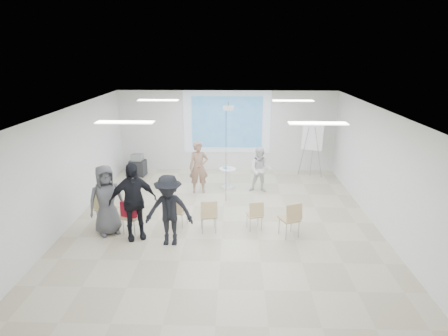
{
  "coord_description": "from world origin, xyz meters",
  "views": [
    {
      "loc": [
        0.3,
        -9.15,
        4.43
      ],
      "look_at": [
        0.0,
        0.8,
        1.25
      ],
      "focal_mm": 30.0,
      "sensor_mm": 36.0,
      "label": 1
    }
  ],
  "objects_px": {
    "audience_left": "(133,196)",
    "chair_far_left": "(104,207)",
    "audience_mid": "(169,206)",
    "audience_outer": "(106,196)",
    "chair_left_inner": "(178,210)",
    "chair_right_far": "(291,217)",
    "player_left": "(199,164)",
    "flipchart_easel": "(313,136)",
    "laptop": "(179,210)",
    "av_cart": "(138,166)",
    "chair_center": "(209,213)",
    "player_right": "(260,167)",
    "pedestal_table": "(227,177)",
    "chair_right_inner": "(255,213)",
    "chair_left_mid": "(130,215)"
  },
  "relations": [
    {
      "from": "audience_left",
      "to": "chair_far_left",
      "type": "bearing_deg",
      "value": 126.18
    },
    {
      "from": "audience_mid",
      "to": "audience_outer",
      "type": "distance_m",
      "value": 1.71
    },
    {
      "from": "chair_left_inner",
      "to": "chair_right_far",
      "type": "relative_size",
      "value": 0.88
    },
    {
      "from": "player_left",
      "to": "flipchart_easel",
      "type": "bearing_deg",
      "value": 17.84
    },
    {
      "from": "audience_mid",
      "to": "flipchart_easel",
      "type": "height_order",
      "value": "flipchart_easel"
    },
    {
      "from": "laptop",
      "to": "audience_mid",
      "type": "relative_size",
      "value": 0.15
    },
    {
      "from": "player_left",
      "to": "av_cart",
      "type": "distance_m",
      "value": 2.91
    },
    {
      "from": "flipchart_easel",
      "to": "chair_center",
      "type": "bearing_deg",
      "value": -104.82
    },
    {
      "from": "laptop",
      "to": "audience_outer",
      "type": "height_order",
      "value": "audience_outer"
    },
    {
      "from": "chair_center",
      "to": "audience_outer",
      "type": "bearing_deg",
      "value": 172.07
    },
    {
      "from": "player_right",
      "to": "laptop",
      "type": "distance_m",
      "value": 3.4
    },
    {
      "from": "player_right",
      "to": "chair_center",
      "type": "height_order",
      "value": "player_right"
    },
    {
      "from": "pedestal_table",
      "to": "chair_right_far",
      "type": "xyz_separation_m",
      "value": [
        1.62,
        -3.38,
        0.16
      ]
    },
    {
      "from": "player_left",
      "to": "audience_outer",
      "type": "bearing_deg",
      "value": -131.2
    },
    {
      "from": "audience_outer",
      "to": "audience_mid",
      "type": "bearing_deg",
      "value": -49.13
    },
    {
      "from": "chair_far_left",
      "to": "av_cart",
      "type": "relative_size",
      "value": 1.16
    },
    {
      "from": "chair_left_inner",
      "to": "audience_mid",
      "type": "distance_m",
      "value": 1.03
    },
    {
      "from": "chair_left_inner",
      "to": "chair_center",
      "type": "xyz_separation_m",
      "value": [
        0.82,
        -0.3,
        0.04
      ]
    },
    {
      "from": "chair_right_far",
      "to": "chair_right_inner",
      "type": "bearing_deg",
      "value": 134.44
    },
    {
      "from": "player_right",
      "to": "flipchart_easel",
      "type": "xyz_separation_m",
      "value": [
        1.92,
        1.58,
        0.67
      ]
    },
    {
      "from": "audience_mid",
      "to": "av_cart",
      "type": "distance_m",
      "value": 5.37
    },
    {
      "from": "audience_left",
      "to": "pedestal_table",
      "type": "bearing_deg",
      "value": 35.73
    },
    {
      "from": "audience_mid",
      "to": "audience_outer",
      "type": "relative_size",
      "value": 0.98
    },
    {
      "from": "player_left",
      "to": "audience_left",
      "type": "height_order",
      "value": "audience_left"
    },
    {
      "from": "chair_left_mid",
      "to": "chair_center",
      "type": "distance_m",
      "value": 1.95
    },
    {
      "from": "player_right",
      "to": "audience_left",
      "type": "distance_m",
      "value": 4.58
    },
    {
      "from": "chair_center",
      "to": "av_cart",
      "type": "bearing_deg",
      "value": 113.58
    },
    {
      "from": "chair_far_left",
      "to": "chair_left_inner",
      "type": "height_order",
      "value": "chair_far_left"
    },
    {
      "from": "player_left",
      "to": "chair_right_inner",
      "type": "distance_m",
      "value": 3.13
    },
    {
      "from": "chair_center",
      "to": "audience_left",
      "type": "xyz_separation_m",
      "value": [
        -1.78,
        -0.33,
        0.58
      ]
    },
    {
      "from": "chair_left_mid",
      "to": "laptop",
      "type": "height_order",
      "value": "chair_left_mid"
    },
    {
      "from": "player_left",
      "to": "audience_left",
      "type": "distance_m",
      "value": 3.35
    },
    {
      "from": "chair_center",
      "to": "av_cart",
      "type": "height_order",
      "value": "chair_center"
    },
    {
      "from": "chair_far_left",
      "to": "flipchart_easel",
      "type": "distance_m",
      "value": 7.48
    },
    {
      "from": "chair_center",
      "to": "chair_left_mid",
      "type": "bearing_deg",
      "value": 173.62
    },
    {
      "from": "av_cart",
      "to": "flipchart_easel",
      "type": "bearing_deg",
      "value": 8.44
    },
    {
      "from": "player_left",
      "to": "chair_right_inner",
      "type": "xyz_separation_m",
      "value": [
        1.67,
        -2.61,
        -0.48
      ]
    },
    {
      "from": "chair_right_inner",
      "to": "pedestal_table",
      "type": "bearing_deg",
      "value": 90.05
    },
    {
      "from": "chair_left_inner",
      "to": "av_cart",
      "type": "bearing_deg",
      "value": 134.04
    },
    {
      "from": "chair_right_inner",
      "to": "audience_outer",
      "type": "distance_m",
      "value": 3.72
    },
    {
      "from": "chair_left_inner",
      "to": "av_cart",
      "type": "xyz_separation_m",
      "value": [
        -2.06,
        4.04,
        -0.1
      ]
    },
    {
      "from": "player_right",
      "to": "chair_far_left",
      "type": "relative_size",
      "value": 1.72
    },
    {
      "from": "player_right",
      "to": "flipchart_easel",
      "type": "relative_size",
      "value": 0.81
    },
    {
      "from": "pedestal_table",
      "to": "laptop",
      "type": "bearing_deg",
      "value": -113.25
    },
    {
      "from": "chair_left_mid",
      "to": "chair_right_far",
      "type": "relative_size",
      "value": 0.91
    },
    {
      "from": "audience_left",
      "to": "audience_outer",
      "type": "bearing_deg",
      "value": 139.42
    },
    {
      "from": "audience_mid",
      "to": "laptop",
      "type": "bearing_deg",
      "value": 86.11
    },
    {
      "from": "player_left",
      "to": "audience_left",
      "type": "relative_size",
      "value": 0.86
    },
    {
      "from": "chair_far_left",
      "to": "flipchart_easel",
      "type": "xyz_separation_m",
      "value": [
        6.09,
        4.24,
        0.93
      ]
    },
    {
      "from": "chair_center",
      "to": "audience_mid",
      "type": "relative_size",
      "value": 0.45
    }
  ]
}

